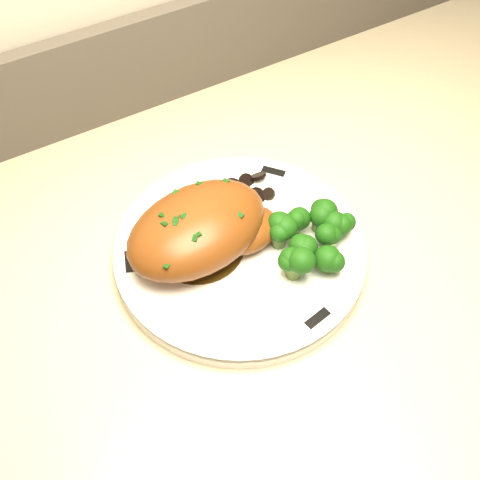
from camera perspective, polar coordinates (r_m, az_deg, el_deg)
plate at (r=0.60m, az=0.00°, el=-1.07°), size 0.26×0.26×0.02m
rim_accent_0 at (r=0.67m, az=3.19°, el=6.49°), size 0.02×0.03×0.00m
rim_accent_1 at (r=0.60m, az=-10.39°, el=-2.03°), size 0.02×0.03×0.00m
rim_accent_2 at (r=0.56m, az=7.36°, el=-7.39°), size 0.03×0.01×0.00m
gravy_pool at (r=0.60m, az=-3.94°, el=-0.65°), size 0.09×0.09×0.00m
chicken_breast at (r=0.58m, az=-3.53°, el=1.05°), size 0.16×0.12×0.06m
mushroom_pile at (r=0.63m, az=0.16°, el=3.78°), size 0.08×0.06×0.02m
broccoli_florets at (r=0.59m, az=6.82°, el=0.34°), size 0.09×0.08×0.03m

